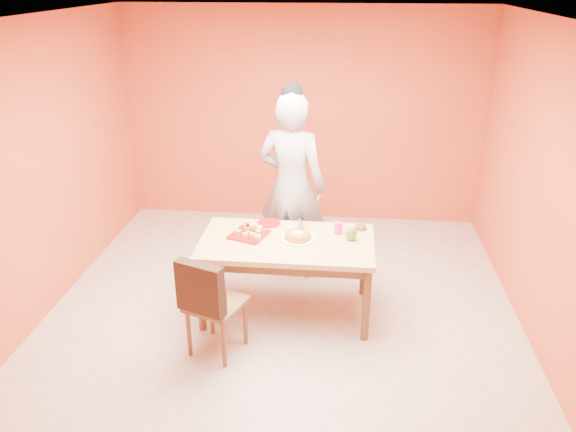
# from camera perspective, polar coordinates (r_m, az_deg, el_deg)

# --- Properties ---
(floor) EXTENTS (5.00, 5.00, 0.00)m
(floor) POSITION_cam_1_polar(r_m,az_deg,el_deg) (5.42, -0.75, -10.48)
(floor) COLOR #BEB1A2
(floor) RESTS_ON ground
(ceiling) EXTENTS (5.00, 5.00, 0.00)m
(ceiling) POSITION_cam_1_polar(r_m,az_deg,el_deg) (4.50, -0.95, 19.32)
(ceiling) COLOR white
(ceiling) RESTS_ON wall_back
(wall_back) EXTENTS (4.50, 0.00, 4.50)m
(wall_back) POSITION_cam_1_polar(r_m,az_deg,el_deg) (7.18, 1.50, 10.00)
(wall_back) COLOR #CC562F
(wall_back) RESTS_ON floor
(wall_left) EXTENTS (0.00, 5.00, 5.00)m
(wall_left) POSITION_cam_1_polar(r_m,az_deg,el_deg) (5.51, -24.80, 3.57)
(wall_left) COLOR #CC562F
(wall_left) RESTS_ON floor
(wall_right) EXTENTS (0.00, 5.00, 5.00)m
(wall_right) POSITION_cam_1_polar(r_m,az_deg,el_deg) (5.07, 25.35, 1.81)
(wall_right) COLOR #CC562F
(wall_right) RESTS_ON floor
(dining_table) EXTENTS (1.60, 0.90, 0.76)m
(dining_table) POSITION_cam_1_polar(r_m,az_deg,el_deg) (5.22, -0.12, -3.42)
(dining_table) COLOR tan
(dining_table) RESTS_ON floor
(dining_chair) EXTENTS (0.57, 0.63, 0.94)m
(dining_chair) POSITION_cam_1_polar(r_m,az_deg,el_deg) (4.79, -7.38, -8.71)
(dining_chair) COLOR brown
(dining_chair) RESTS_ON floor
(pastry_pile) EXTENTS (0.29, 0.29, 0.09)m
(pastry_pile) POSITION_cam_1_polar(r_m,az_deg,el_deg) (5.25, -4.02, -1.36)
(pastry_pile) COLOR tan
(pastry_pile) RESTS_ON pastry_platter
(person) EXTENTS (0.81, 0.63, 1.98)m
(person) POSITION_cam_1_polar(r_m,az_deg,el_deg) (5.81, 0.38, 3.00)
(person) COLOR #97979A
(person) RESTS_ON floor
(pastry_platter) EXTENTS (0.40, 0.40, 0.02)m
(pastry_platter) POSITION_cam_1_polar(r_m,az_deg,el_deg) (5.28, -4.00, -1.91)
(pastry_platter) COLOR maroon
(pastry_platter) RESTS_ON dining_table
(red_dinner_plate) EXTENTS (0.28, 0.28, 0.01)m
(red_dinner_plate) POSITION_cam_1_polar(r_m,az_deg,el_deg) (5.51, -1.94, -0.73)
(red_dinner_plate) COLOR maroon
(red_dinner_plate) RESTS_ON dining_table
(white_cake_plate) EXTENTS (0.32, 0.32, 0.01)m
(white_cake_plate) POSITION_cam_1_polar(r_m,az_deg,el_deg) (5.19, 1.01, -2.34)
(white_cake_plate) COLOR silver
(white_cake_plate) RESTS_ON dining_table
(sponge_cake) EXTENTS (0.28, 0.28, 0.05)m
(sponge_cake) POSITION_cam_1_polar(r_m,az_deg,el_deg) (5.17, 1.01, -2.01)
(sponge_cake) COLOR #C88333
(sponge_cake) RESTS_ON white_cake_plate
(cake_server) EXTENTS (0.07, 0.24, 0.01)m
(cake_server) POSITION_cam_1_polar(r_m,az_deg,el_deg) (5.32, 1.28, -0.85)
(cake_server) COLOR silver
(cake_server) RESTS_ON sponge_cake
(egg_ornament) EXTENTS (0.13, 0.11, 0.14)m
(egg_ornament) POSITION_cam_1_polar(r_m,az_deg,el_deg) (5.18, 6.43, -1.78)
(egg_ornament) COLOR olive
(egg_ornament) RESTS_ON dining_table
(magenta_glass) EXTENTS (0.09, 0.09, 0.11)m
(magenta_glass) POSITION_cam_1_polar(r_m,az_deg,el_deg) (5.31, 5.13, -1.22)
(magenta_glass) COLOR #D72087
(magenta_glass) RESTS_ON dining_table
(checker_tin) EXTENTS (0.12, 0.12, 0.03)m
(checker_tin) POSITION_cam_1_polar(r_m,az_deg,el_deg) (5.44, 7.38, -1.16)
(checker_tin) COLOR #361E0E
(checker_tin) RESTS_ON dining_table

